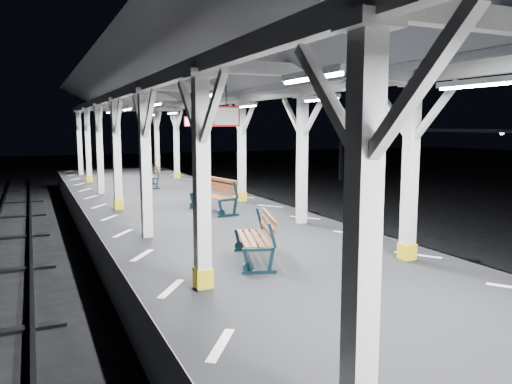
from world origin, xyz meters
TOP-DOWN VIEW (x-y plane):
  - ground at (0.00, 0.00)m, footprint 120.00×120.00m
  - platform at (0.00, 0.00)m, footprint 6.00×50.00m
  - hazard_stripes_left at (-2.45, 0.00)m, footprint 1.00×48.00m
  - canopy at (0.00, -0.02)m, footprint 5.40×49.00m
  - bench_mid at (-0.56, 3.07)m, footprint 1.05×1.74m
  - bench_far at (0.56, 8.50)m, footprint 0.95×1.89m
  - bench_extra at (0.23, 15.37)m, footprint 0.82×1.72m

SIDE VIEW (x-z plane):
  - ground at x=0.00m, z-range 0.00..0.00m
  - platform at x=0.00m, z-range 0.00..1.00m
  - hazard_stripes_left at x=-2.45m, z-range 1.00..1.01m
  - bench_mid at x=-0.56m, z-range 1.03..1.92m
  - bench_extra at x=0.23m, z-range 1.03..1.93m
  - bench_far at x=0.56m, z-range 1.03..2.01m
  - canopy at x=0.00m, z-range 2.23..6.88m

